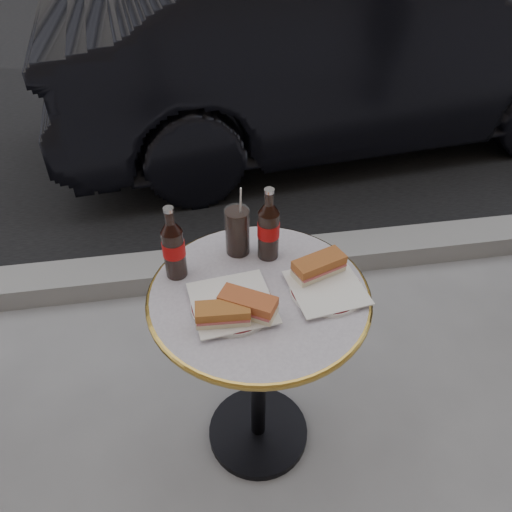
{
  "coord_description": "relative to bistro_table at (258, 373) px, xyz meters",
  "views": [
    {
      "loc": [
        -0.17,
        -0.97,
        1.69
      ],
      "look_at": [
        0.0,
        0.05,
        0.82
      ],
      "focal_mm": 35.0,
      "sensor_mm": 36.0,
      "label": 1
    }
  ],
  "objects": [
    {
      "name": "ground",
      "position": [
        0.0,
        0.0,
        -0.37
      ],
      "size": [
        80.0,
        80.0,
        0.0
      ],
      "primitive_type": "plane",
      "color": "gray",
      "rests_on": "ground"
    },
    {
      "name": "asphalt_road",
      "position": [
        0.0,
        5.0,
        -0.36
      ],
      "size": [
        40.0,
        8.0,
        0.0
      ],
      "primitive_type": "cube",
      "color": "black",
      "rests_on": "ground"
    },
    {
      "name": "curb",
      "position": [
        0.0,
        0.9,
        -0.32
      ],
      "size": [
        40.0,
        0.2,
        0.12
      ],
      "primitive_type": "cube",
      "color": "gray",
      "rests_on": "ground"
    },
    {
      "name": "bistro_table",
      "position": [
        0.0,
        0.0,
        0.0
      ],
      "size": [
        0.62,
        0.62,
        0.73
      ],
      "primitive_type": null,
      "color": "#BAB2C4",
      "rests_on": "ground"
    },
    {
      "name": "plate_left",
      "position": [
        -0.08,
        -0.04,
        0.37
      ],
      "size": [
        0.24,
        0.24,
        0.01
      ],
      "primitive_type": "cylinder",
      "rotation": [
        0.0,
        0.0,
        -0.06
      ],
      "color": "silver",
      "rests_on": "bistro_table"
    },
    {
      "name": "plate_right",
      "position": [
        0.18,
        -0.03,
        0.37
      ],
      "size": [
        0.21,
        0.21,
        0.01
      ],
      "primitive_type": "cylinder",
      "rotation": [
        0.0,
        0.0,
        -0.04
      ],
      "color": "white",
      "rests_on": "bistro_table"
    },
    {
      "name": "sandwich_left_a",
      "position": [
        -0.11,
        -0.1,
        0.4
      ],
      "size": [
        0.14,
        0.07,
        0.05
      ],
      "primitive_type": "cube",
      "rotation": [
        0.0,
        0.0,
        -0.06
      ],
      "color": "#AD642C",
      "rests_on": "plate_left"
    },
    {
      "name": "sandwich_left_b",
      "position": [
        -0.04,
        -0.08,
        0.4
      ],
      "size": [
        0.16,
        0.14,
        0.05
      ],
      "primitive_type": "cube",
      "rotation": [
        0.0,
        0.0,
        -0.55
      ],
      "color": "#B5562E",
      "rests_on": "plate_left"
    },
    {
      "name": "sandwich_right",
      "position": [
        0.18,
        0.03,
        0.4
      ],
      "size": [
        0.16,
        0.12,
        0.05
      ],
      "primitive_type": "cube",
      "rotation": [
        0.0,
        0.0,
        0.35
      ],
      "color": "#A75A2A",
      "rests_on": "plate_right"
    },
    {
      "name": "cola_bottle_left",
      "position": [
        -0.22,
        0.11,
        0.48
      ],
      "size": [
        0.07,
        0.07,
        0.23
      ],
      "primitive_type": null,
      "rotation": [
        0.0,
        0.0,
        -0.09
      ],
      "color": "black",
      "rests_on": "bistro_table"
    },
    {
      "name": "cola_bottle_right",
      "position": [
        0.05,
        0.15,
        0.48
      ],
      "size": [
        0.07,
        0.07,
        0.23
      ],
      "primitive_type": null,
      "rotation": [
        0.0,
        0.0,
        0.01
      ],
      "color": "black",
      "rests_on": "bistro_table"
    },
    {
      "name": "cola_glass",
      "position": [
        -0.03,
        0.18,
        0.44
      ],
      "size": [
        0.08,
        0.08,
        0.15
      ],
      "primitive_type": "cylinder",
      "rotation": [
        0.0,
        0.0,
        -0.13
      ],
      "color": "black",
      "rests_on": "bistro_table"
    },
    {
      "name": "parked_car",
      "position": [
        0.99,
        2.27,
        0.27
      ],
      "size": [
        1.77,
        4.0,
        1.28
      ],
      "primitive_type": "imported",
      "rotation": [
        0.0,
        0.0,
        1.68
      ],
      "color": "black",
      "rests_on": "ground"
    }
  ]
}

